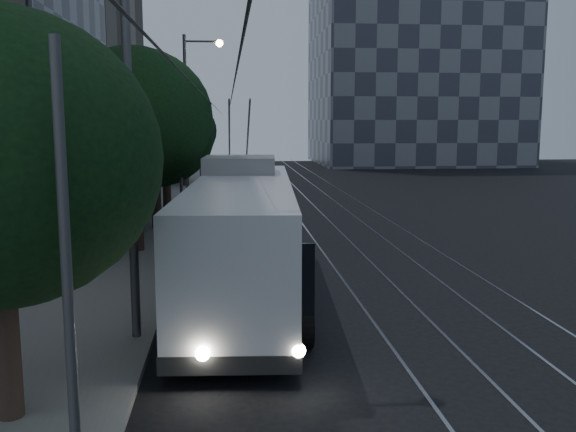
{
  "coord_description": "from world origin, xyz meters",
  "views": [
    {
      "loc": [
        -3.27,
        -18.03,
        5.0
      ],
      "look_at": [
        -1.43,
        1.56,
        2.03
      ],
      "focal_mm": 40.0,
      "sensor_mm": 36.0,
      "label": 1
    }
  ],
  "objects_px": {
    "streetlamp_near": "(147,52)",
    "car_white_c": "(237,185)",
    "streetlamp_far": "(192,102)",
    "car_white_b": "(211,190)",
    "pickup_silver": "(241,214)",
    "trolleybus": "(242,236)",
    "car_white_a": "(238,203)",
    "car_white_d": "(233,176)"
  },
  "relations": [
    {
      "from": "car_white_a",
      "to": "car_white_b",
      "type": "height_order",
      "value": "car_white_a"
    },
    {
      "from": "pickup_silver",
      "to": "car_white_c",
      "type": "bearing_deg",
      "value": 92.43
    },
    {
      "from": "car_white_a",
      "to": "car_white_c",
      "type": "height_order",
      "value": "car_white_a"
    },
    {
      "from": "car_white_d",
      "to": "trolleybus",
      "type": "bearing_deg",
      "value": -108.05
    },
    {
      "from": "car_white_c",
      "to": "car_white_d",
      "type": "bearing_deg",
      "value": 75.55
    },
    {
      "from": "streetlamp_far",
      "to": "car_white_b",
      "type": "bearing_deg",
      "value": -44.57
    },
    {
      "from": "car_white_d",
      "to": "streetlamp_near",
      "type": "xyz_separation_m",
      "value": [
        -2.05,
        -35.72,
        5.76
      ]
    },
    {
      "from": "trolleybus",
      "to": "pickup_silver",
      "type": "relative_size",
      "value": 2.2
    },
    {
      "from": "car_white_b",
      "to": "streetlamp_far",
      "type": "height_order",
      "value": "streetlamp_far"
    },
    {
      "from": "trolleybus",
      "to": "car_white_c",
      "type": "xyz_separation_m",
      "value": [
        0.2,
        24.9,
        -1.05
      ]
    },
    {
      "from": "car_white_a",
      "to": "streetlamp_far",
      "type": "distance_m",
      "value": 9.64
    },
    {
      "from": "car_white_a",
      "to": "car_white_c",
      "type": "xyz_separation_m",
      "value": [
        0.11,
        9.92,
        -0.03
      ]
    },
    {
      "from": "car_white_d",
      "to": "streetlamp_near",
      "type": "height_order",
      "value": "streetlamp_near"
    },
    {
      "from": "pickup_silver",
      "to": "trolleybus",
      "type": "bearing_deg",
      "value": -88.63
    },
    {
      "from": "streetlamp_near",
      "to": "streetlamp_far",
      "type": "xyz_separation_m",
      "value": [
        -0.42,
        26.04,
        -0.35
      ]
    },
    {
      "from": "car_white_a",
      "to": "pickup_silver",
      "type": "bearing_deg",
      "value": -100.46
    },
    {
      "from": "car_white_c",
      "to": "car_white_a",
      "type": "bearing_deg",
      "value": -106.71
    },
    {
      "from": "car_white_d",
      "to": "streetlamp_far",
      "type": "relative_size",
      "value": 0.39
    },
    {
      "from": "streetlamp_near",
      "to": "streetlamp_far",
      "type": "height_order",
      "value": "streetlamp_near"
    },
    {
      "from": "pickup_silver",
      "to": "car_white_a",
      "type": "xyz_separation_m",
      "value": [
        -0.11,
        4.12,
        -0.07
      ]
    },
    {
      "from": "pickup_silver",
      "to": "car_white_c",
      "type": "height_order",
      "value": "pickup_silver"
    },
    {
      "from": "car_white_b",
      "to": "streetlamp_far",
      "type": "xyz_separation_m",
      "value": [
        -1.09,
        1.07,
        5.33
      ]
    },
    {
      "from": "car_white_b",
      "to": "streetlamp_near",
      "type": "height_order",
      "value": "streetlamp_near"
    },
    {
      "from": "car_white_b",
      "to": "pickup_silver",
      "type": "bearing_deg",
      "value": -71.9
    },
    {
      "from": "trolleybus",
      "to": "car_white_c",
      "type": "distance_m",
      "value": 24.93
    },
    {
      "from": "streetlamp_far",
      "to": "streetlamp_near",
      "type": "bearing_deg",
      "value": -89.07
    },
    {
      "from": "streetlamp_near",
      "to": "streetlamp_far",
      "type": "distance_m",
      "value": 26.04
    },
    {
      "from": "trolleybus",
      "to": "car_white_c",
      "type": "height_order",
      "value": "trolleybus"
    },
    {
      "from": "car_white_c",
      "to": "pickup_silver",
      "type": "bearing_deg",
      "value": -106.1
    },
    {
      "from": "trolleybus",
      "to": "car_white_d",
      "type": "relative_size",
      "value": 3.3
    },
    {
      "from": "car_white_a",
      "to": "car_white_c",
      "type": "relative_size",
      "value": 1.01
    },
    {
      "from": "car_white_c",
      "to": "streetlamp_far",
      "type": "xyz_separation_m",
      "value": [
        -2.69,
        -2.32,
        5.36
      ]
    },
    {
      "from": "car_white_b",
      "to": "streetlamp_near",
      "type": "bearing_deg",
      "value": -81.95
    },
    {
      "from": "car_white_c",
      "to": "trolleybus",
      "type": "bearing_deg",
      "value": -106.56
    },
    {
      "from": "streetlamp_far",
      "to": "car_white_d",
      "type": "bearing_deg",
      "value": 75.67
    },
    {
      "from": "streetlamp_near",
      "to": "car_white_c",
      "type": "bearing_deg",
      "value": 85.44
    },
    {
      "from": "pickup_silver",
      "to": "car_white_b",
      "type": "relative_size",
      "value": 1.14
    },
    {
      "from": "streetlamp_near",
      "to": "car_white_b",
      "type": "bearing_deg",
      "value": 88.49
    },
    {
      "from": "streetlamp_near",
      "to": "streetlamp_far",
      "type": "relative_size",
      "value": 1.06
    },
    {
      "from": "car_white_a",
      "to": "car_white_c",
      "type": "bearing_deg",
      "value": 77.44
    },
    {
      "from": "trolleybus",
      "to": "streetlamp_near",
      "type": "xyz_separation_m",
      "value": [
        -2.06,
        -3.45,
        4.65
      ]
    },
    {
      "from": "pickup_silver",
      "to": "car_white_b",
      "type": "distance_m",
      "value": 10.78
    }
  ]
}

